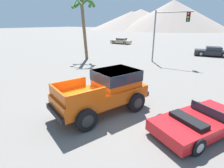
% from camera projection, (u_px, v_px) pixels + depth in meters
% --- Properties ---
extents(ground_plane, '(320.00, 320.00, 0.00)m').
position_uv_depth(ground_plane, '(95.00, 115.00, 8.59)').
color(ground_plane, slate).
extents(orange_pickup_truck, '(3.56, 5.20, 2.03)m').
position_uv_depth(orange_pickup_truck, '(107.00, 89.00, 8.72)').
color(orange_pickup_truck, '#CC4C0C').
rests_on(orange_pickup_truck, ground_plane).
extents(red_convertible_car, '(3.64, 4.41, 1.01)m').
position_uv_depth(red_convertible_car, '(199.00, 122.00, 7.15)').
color(red_convertible_car, red).
rests_on(red_convertible_car, ground_plane).
extents(parked_car_dark, '(4.58, 2.36, 1.24)m').
position_uv_depth(parked_car_dark, '(213.00, 51.00, 23.68)').
color(parked_car_dark, '#232328').
rests_on(parked_car_dark, ground_plane).
extents(parked_car_tan, '(4.48, 2.07, 1.22)m').
position_uv_depth(parked_car_tan, '(121.00, 41.00, 37.83)').
color(parked_car_tan, tan).
rests_on(parked_car_tan, ground_plane).
extents(traffic_light_main, '(3.89, 0.38, 5.58)m').
position_uv_depth(traffic_light_main, '(168.00, 27.00, 18.56)').
color(traffic_light_main, slate).
rests_on(traffic_light_main, ground_plane).
extents(palm_tree_tall, '(3.03, 3.01, 7.42)m').
position_uv_depth(palm_tree_tall, '(84.00, 11.00, 20.03)').
color(palm_tree_tall, brown).
rests_on(palm_tree_tall, ground_plane).
extents(distant_mountain_range, '(89.05, 72.31, 17.40)m').
position_uv_depth(distant_mountain_range, '(151.00, 18.00, 115.77)').
color(distant_mountain_range, gray).
rests_on(distant_mountain_range, ground_plane).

